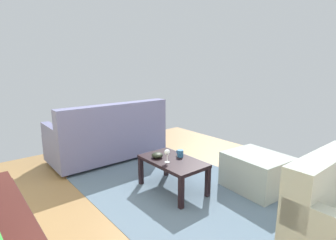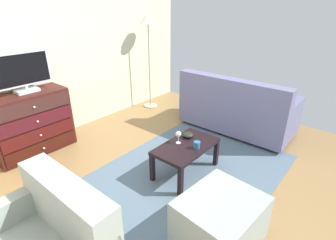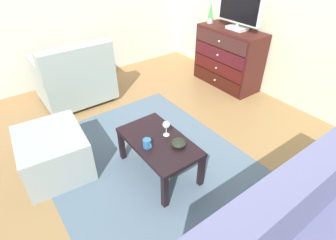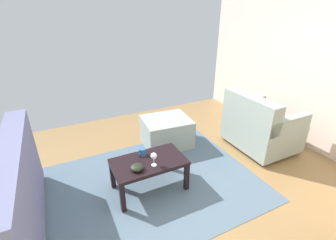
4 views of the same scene
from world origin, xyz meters
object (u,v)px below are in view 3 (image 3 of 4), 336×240
Objects in this scene: tv at (239,9)px; wine_glass at (166,125)px; dresser at (228,58)px; lava_lamp at (211,13)px; armchair at (75,78)px; mug at (147,143)px; ottoman at (54,153)px; coffee_table at (159,145)px; bowl_decorative at (179,143)px.

wine_glass is (0.87, -1.88, -0.64)m from tv.
dresser is at bearing 116.69° from wine_glass.
lava_lamp is (-0.41, -0.04, 0.58)m from dresser.
dresser is 2.27m from armchair.
mug is (1.39, -2.05, -0.58)m from lava_lamp.
tv reaches higher than ottoman.
ottoman is at bearing -123.06° from wine_glass.
wine_glass is 1.38× the size of mug.
dresser reaches higher than coffee_table.
lava_lamp is 2.45m from bowl_decorative.
tv is at bearing 65.75° from armchair.
wine_glass is at bearing 56.94° from ottoman.
lava_lamp is 2.20m from armchair.
dresser reaches higher than mug.
tv is 0.76× the size of armchair.
dresser reaches higher than armchair.
dresser reaches higher than ottoman.
coffee_table is at bearing -54.48° from lava_lamp.
wine_glass is at bearing 179.25° from bowl_decorative.
tv is 6.19× the size of mug.
armchair is (-1.86, 0.01, -0.08)m from mug.
coffee_table is at bearing -64.02° from dresser.
ottoman is at bearing -83.29° from dresser.
coffee_table is 1.18× the size of ottoman.
bowl_decorative reaches higher than coffee_table.
wine_glass is 1.84m from armchair.
wine_glass is at bearing -65.13° from tv.
bowl_decorative is at bearing -49.66° from lava_lamp.
bowl_decorative is at bearing -58.73° from dresser.
armchair reaches higher than mug.
tv is 2.32m from coffee_table.
coffee_table is 7.23× the size of mug.
armchair reaches higher than bowl_decorative.
wine_glass is (1.34, -1.81, -0.50)m from lava_lamp.
lava_lamp is 2.45m from coffee_table.
lava_lamp is 2.31m from wine_glass.
lava_lamp is at bearing 125.52° from coffee_table.
dresser is 2.17m from bowl_decorative.
bowl_decorative is 0.15× the size of armchair.
lava_lamp is 0.40× the size of coffee_table.
tv is 2.97m from ottoman.
coffee_table is 0.89× the size of armchair.
armchair is (-2.02, -0.23, -0.07)m from bowl_decorative.
tv is (0.06, 0.02, 0.71)m from dresser.
bowl_decorative is (1.07, -1.88, -0.72)m from tv.
lava_lamp is at bearing 76.86° from armchair.
armchair is (-0.89, -2.09, -0.08)m from dresser.
lava_lamp is 2.10× the size of wine_glass.
armchair reaches higher than ottoman.
wine_glass is 0.21m from bowl_decorative.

